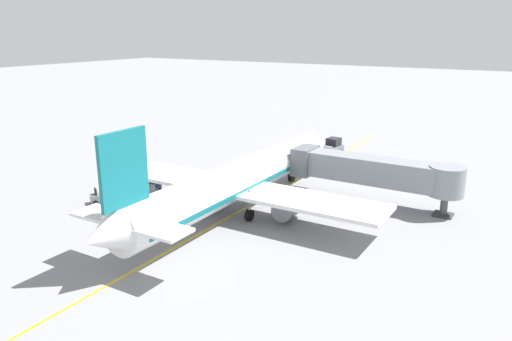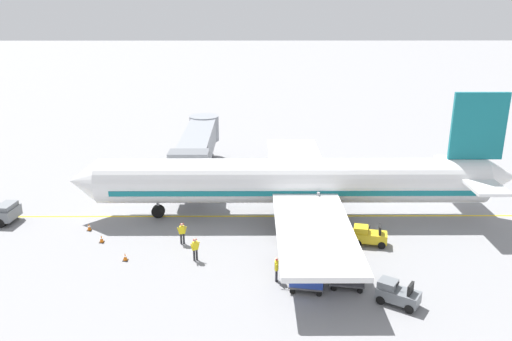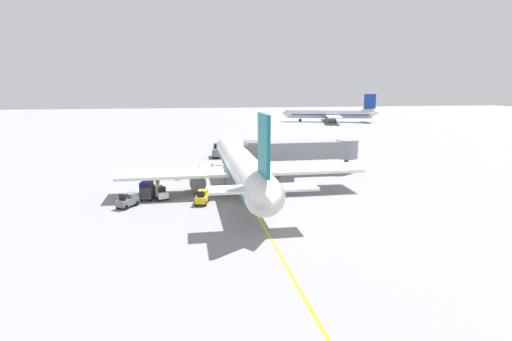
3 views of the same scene
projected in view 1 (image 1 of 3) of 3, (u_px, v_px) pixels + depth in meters
name	position (u px, v px, depth m)	size (l,w,h in m)	color
ground_plane	(241.00, 210.00, 48.86)	(400.00, 400.00, 0.00)	gray
gate_lead_in_line	(241.00, 210.00, 48.86)	(0.24, 80.00, 0.01)	gold
parked_airliner	(238.00, 180.00, 47.96)	(30.01, 37.20, 10.63)	white
jet_bridge	(374.00, 171.00, 50.12)	(17.50, 3.50, 4.98)	gray
pushback_tractor	(331.00, 148.00, 69.87)	(2.61, 4.59, 2.40)	slate
baggage_tug_lead	(104.00, 196.00, 50.91)	(2.38, 2.75, 1.62)	slate
baggage_tug_trailing	(163.00, 210.00, 46.90)	(1.74, 2.70, 1.62)	gold
baggage_tug_spare	(147.00, 194.00, 51.57)	(1.99, 2.76, 1.62)	silver
baggage_cart_front	(150.00, 183.00, 54.43)	(1.68, 2.98, 1.58)	#4C4C51
baggage_cart_second_in_train	(136.00, 190.00, 52.09)	(1.68, 2.98, 1.58)	#4C4C51
ground_crew_wing_walker	(170.00, 180.00, 55.36)	(0.73, 0.28, 1.69)	#232328
ground_crew_loader	(219.00, 172.00, 58.57)	(0.43, 0.68, 1.69)	#232328
ground_crew_marshaller	(243.00, 173.00, 58.30)	(0.33, 0.72, 1.69)	#232328
safety_cone_nose_left	(271.00, 166.00, 63.45)	(0.36, 0.36, 0.59)	black
safety_cone_nose_right	(291.00, 166.00, 63.69)	(0.36, 0.36, 0.59)	black
safety_cone_wing_tip	(242.00, 168.00, 62.85)	(0.36, 0.36, 0.59)	black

